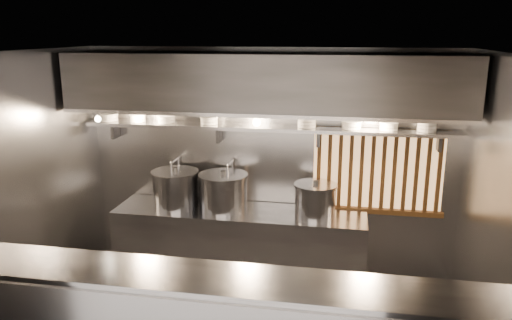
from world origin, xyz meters
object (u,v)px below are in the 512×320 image
(pendant_bulb, at_px, (257,122))
(stock_pot_left, at_px, (176,189))
(stock_pot_mid, at_px, (223,192))
(stock_pot_right, at_px, (315,200))
(heat_lamp, at_px, (96,114))

(pendant_bulb, distance_m, stock_pot_left, 1.30)
(stock_pot_left, bearing_deg, stock_pot_mid, 0.06)
(stock_pot_mid, relative_size, stock_pot_right, 1.38)
(pendant_bulb, relative_size, stock_pot_mid, 0.25)
(heat_lamp, distance_m, stock_pot_mid, 1.72)
(heat_lamp, xyz_separation_m, stock_pot_mid, (1.40, 0.30, -0.95))
(stock_pot_left, bearing_deg, stock_pot_right, -0.87)
(stock_pot_mid, bearing_deg, heat_lamp, -168.04)
(stock_pot_left, relative_size, stock_pot_mid, 0.99)
(pendant_bulb, height_order, stock_pot_left, pendant_bulb)
(stock_pot_left, distance_m, stock_pot_mid, 0.60)
(heat_lamp, height_order, pendant_bulb, heat_lamp)
(heat_lamp, xyz_separation_m, pendant_bulb, (1.80, 0.35, -0.11))
(stock_pot_left, relative_size, stock_pot_right, 1.37)
(stock_pot_left, xyz_separation_m, stock_pot_right, (1.69, -0.03, -0.03))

